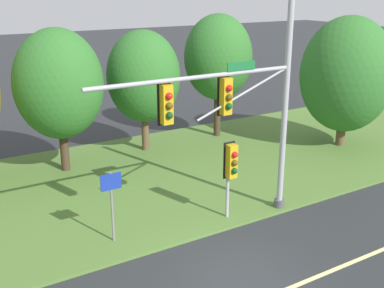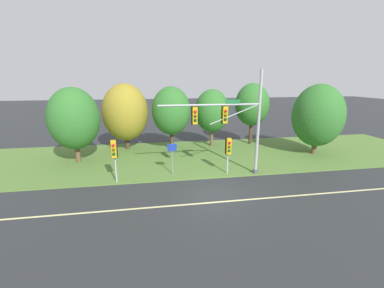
# 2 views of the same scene
# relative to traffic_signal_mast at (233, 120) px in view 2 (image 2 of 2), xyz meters

# --- Properties ---
(ground_plane) EXTENTS (160.00, 160.00, 0.00)m
(ground_plane) POSITION_rel_traffic_signal_mast_xyz_m (-2.00, -2.85, -4.35)
(ground_plane) COLOR #282B2D
(lane_stripe) EXTENTS (36.00, 0.16, 0.01)m
(lane_stripe) POSITION_rel_traffic_signal_mast_xyz_m (-2.00, -4.05, -4.34)
(lane_stripe) COLOR beige
(lane_stripe) RESTS_ON ground
(grass_verge) EXTENTS (48.00, 11.50, 0.10)m
(grass_verge) POSITION_rel_traffic_signal_mast_xyz_m (-2.00, 5.40, -4.30)
(grass_verge) COLOR #517533
(grass_verge) RESTS_ON ground
(traffic_signal_mast) EXTENTS (7.63, 0.49, 7.84)m
(traffic_signal_mast) POSITION_rel_traffic_signal_mast_xyz_m (0.00, 0.00, 0.00)
(traffic_signal_mast) COLOR #9EA0A5
(traffic_signal_mast) RESTS_ON grass_verge
(pedestrian_signal_near_kerb) EXTENTS (0.46, 0.55, 3.18)m
(pedestrian_signal_near_kerb) POSITION_rel_traffic_signal_mast_xyz_m (-8.52, -0.20, -1.94)
(pedestrian_signal_near_kerb) COLOR #9EA0A5
(pedestrian_signal_near_kerb) RESTS_ON grass_verge
(pedestrian_signal_further_along) EXTENTS (0.46, 0.55, 2.90)m
(pedestrian_signal_further_along) POSITION_rel_traffic_signal_mast_xyz_m (-0.20, 0.20, -2.18)
(pedestrian_signal_further_along) COLOR #9EA0A5
(pedestrian_signal_further_along) RESTS_ON grass_verge
(route_sign_post) EXTENTS (0.71, 0.08, 2.45)m
(route_sign_post) POSITION_rel_traffic_signal_mast_xyz_m (-4.43, 0.89, -2.64)
(route_sign_post) COLOR slate
(route_sign_post) RESTS_ON grass_verge
(tree_nearest_road) EXTENTS (4.25, 4.25, 6.51)m
(tree_nearest_road) POSITION_rel_traffic_signal_mast_xyz_m (-12.37, 5.29, -0.41)
(tree_nearest_road) COLOR brown
(tree_nearest_road) RESTS_ON grass_verge
(tree_left_of_mast) EXTENTS (4.63, 4.63, 6.72)m
(tree_left_of_mast) POSITION_rel_traffic_signal_mast_xyz_m (-8.39, 9.10, -0.43)
(tree_left_of_mast) COLOR #423021
(tree_left_of_mast) RESTS_ON grass_verge
(tree_behind_signpost) EXTENTS (3.90, 3.90, 6.43)m
(tree_behind_signpost) POSITION_rel_traffic_signal_mast_xyz_m (-3.80, 8.11, -0.27)
(tree_behind_signpost) COLOR #423021
(tree_behind_signpost) RESTS_ON grass_verge
(tree_mid_verge) EXTENTS (3.64, 3.64, 6.09)m
(tree_mid_verge) POSITION_rel_traffic_signal_mast_xyz_m (0.61, 8.77, -0.46)
(tree_mid_verge) COLOR brown
(tree_mid_verge) RESTS_ON grass_verge
(tree_tall_centre) EXTENTS (3.69, 3.69, 6.70)m
(tree_tall_centre) POSITION_rel_traffic_signal_mast_xyz_m (5.16, 8.92, 0.13)
(tree_tall_centre) COLOR #423021
(tree_tall_centre) RESTS_ON grass_verge
(tree_right_far) EXTENTS (4.72, 4.72, 6.71)m
(tree_right_far) POSITION_rel_traffic_signal_mast_xyz_m (9.79, 4.08, -0.50)
(tree_right_far) COLOR brown
(tree_right_far) RESTS_ON grass_verge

